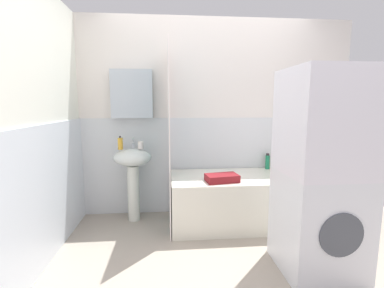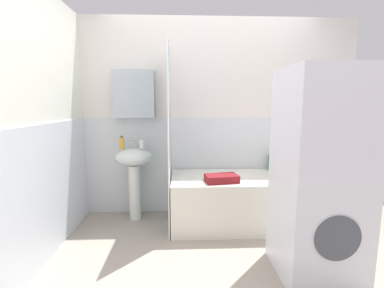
{
  "view_description": "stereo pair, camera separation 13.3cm",
  "coord_description": "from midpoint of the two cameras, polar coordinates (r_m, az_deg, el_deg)",
  "views": [
    {
      "loc": [
        -0.49,
        -2.11,
        1.37
      ],
      "look_at": [
        -0.24,
        0.77,
        0.94
      ],
      "focal_mm": 25.43,
      "sensor_mm": 36.0,
      "label": 1
    },
    {
      "loc": [
        -0.36,
        -2.12,
        1.37
      ],
      "look_at": [
        -0.24,
        0.77,
        0.94
      ],
      "focal_mm": 25.43,
      "sensor_mm": 36.0,
      "label": 2
    }
  ],
  "objects": [
    {
      "name": "ground_plane",
      "position": [
        2.56,
        8.3,
        -24.53
      ],
      "size": [
        4.8,
        5.6,
        0.04
      ],
      "primitive_type": "cube",
      "color": "#A29686"
    },
    {
      "name": "wall_back_tiled",
      "position": [
        3.41,
        3.85,
        4.49
      ],
      "size": [
        3.6,
        0.18,
        2.4
      ],
      "color": "silver",
      "rests_on": "ground_plane"
    },
    {
      "name": "wall_left_tiled",
      "position": [
        2.72,
        -27.29,
        2.13
      ],
      "size": [
        0.07,
        1.81,
        2.4
      ],
      "color": "white",
      "rests_on": "ground_plane"
    },
    {
      "name": "sink",
      "position": [
        3.26,
        -10.91,
        -4.91
      ],
      "size": [
        0.44,
        0.34,
        0.86
      ],
      "color": "silver",
      "rests_on": "ground_plane"
    },
    {
      "name": "faucet",
      "position": [
        3.29,
        -10.84,
        0.34
      ],
      "size": [
        0.03,
        0.12,
        0.12
      ],
      "color": "silver",
      "rests_on": "sink"
    },
    {
      "name": "soap_dispenser",
      "position": [
        3.21,
        -13.35,
        0.18
      ],
      "size": [
        0.06,
        0.06,
        0.16
      ],
      "color": "gold",
      "rests_on": "sink"
    },
    {
      "name": "toothbrush_cup",
      "position": [
        3.2,
        -9.27,
        -0.16
      ],
      "size": [
        0.06,
        0.06,
        0.09
      ],
      "primitive_type": "cylinder",
      "color": "silver",
      "rests_on": "sink"
    },
    {
      "name": "bathtub",
      "position": [
        3.23,
        10.93,
        -11.51
      ],
      "size": [
        1.53,
        0.76,
        0.56
      ],
      "primitive_type": "cube",
      "color": "silver",
      "rests_on": "ground_plane"
    },
    {
      "name": "shower_curtain",
      "position": [
        2.98,
        -3.44,
        1.23
      ],
      "size": [
        0.01,
        0.76,
        2.0
      ],
      "color": "white",
      "rests_on": "ground_plane"
    },
    {
      "name": "body_wash_bottle",
      "position": [
        3.59,
        20.46,
        -3.4
      ],
      "size": [
        0.05,
        0.05,
        0.24
      ],
      "color": "white",
      "rests_on": "bathtub"
    },
    {
      "name": "lotion_bottle",
      "position": [
        3.57,
        18.56,
        -3.92
      ],
      "size": [
        0.06,
        0.06,
        0.17
      ],
      "color": "gold",
      "rests_on": "bathtub"
    },
    {
      "name": "shampoo_bottle",
      "position": [
        3.54,
        17.11,
        -3.72
      ],
      "size": [
        0.05,
        0.05,
        0.2
      ],
      "color": "#1D7E53",
      "rests_on": "bathtub"
    },
    {
      "name": "towel_folded",
      "position": [
        2.9,
        7.55,
        -7.17
      ],
      "size": [
        0.36,
        0.25,
        0.08
      ],
      "primitive_type": "cube",
      "rotation": [
        0.0,
        0.0,
        0.16
      ],
      "color": "maroon",
      "rests_on": "bathtub"
    },
    {
      "name": "washer_dryer_stack",
      "position": [
        2.38,
        26.57,
        -5.85
      ],
      "size": [
        0.6,
        0.61,
        1.64
      ],
      "color": "white",
      "rests_on": "ground_plane"
    }
  ]
}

